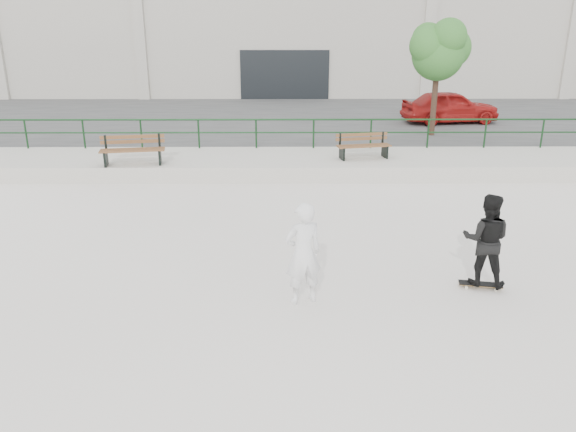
{
  "coord_description": "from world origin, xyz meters",
  "views": [
    {
      "loc": [
        -0.01,
        -8.59,
        4.71
      ],
      "look_at": [
        0.06,
        2.0,
        1.03
      ],
      "focal_mm": 35.0,
      "sensor_mm": 36.0,
      "label": 1
    }
  ],
  "objects_px": {
    "skateboard": "(480,284)",
    "standing_skater": "(486,240)",
    "bench_right": "(363,146)",
    "tree": "(439,48)",
    "seated_skater": "(303,254)",
    "red_car": "(450,107)",
    "bench_left": "(133,150)"
  },
  "relations": [
    {
      "from": "tree",
      "to": "red_car",
      "type": "bearing_deg",
      "value": 63.02
    },
    {
      "from": "bench_right",
      "to": "tree",
      "type": "distance_m",
      "value": 5.84
    },
    {
      "from": "red_car",
      "to": "seated_skater",
      "type": "height_order",
      "value": "red_car"
    },
    {
      "from": "skateboard",
      "to": "standing_skater",
      "type": "xyz_separation_m",
      "value": [
        0.0,
        -0.0,
        0.89
      ]
    },
    {
      "from": "bench_left",
      "to": "skateboard",
      "type": "distance_m",
      "value": 11.34
    },
    {
      "from": "red_car",
      "to": "skateboard",
      "type": "distance_m",
      "value": 15.57
    },
    {
      "from": "tree",
      "to": "red_car",
      "type": "distance_m",
      "value": 4.04
    },
    {
      "from": "red_car",
      "to": "skateboard",
      "type": "xyz_separation_m",
      "value": [
        -3.55,
        -15.12,
        -1.13
      ]
    },
    {
      "from": "bench_left",
      "to": "bench_right",
      "type": "relative_size",
      "value": 1.11
    },
    {
      "from": "skateboard",
      "to": "standing_skater",
      "type": "relative_size",
      "value": 0.46
    },
    {
      "from": "red_car",
      "to": "bench_left",
      "type": "bearing_deg",
      "value": 113.76
    },
    {
      "from": "standing_skater",
      "to": "seated_skater",
      "type": "relative_size",
      "value": 0.94
    },
    {
      "from": "red_car",
      "to": "standing_skater",
      "type": "bearing_deg",
      "value": 158.33
    },
    {
      "from": "bench_left",
      "to": "red_car",
      "type": "xyz_separation_m",
      "value": [
        11.9,
        7.5,
        0.26
      ]
    },
    {
      "from": "bench_left",
      "to": "standing_skater",
      "type": "relative_size",
      "value": 1.16
    },
    {
      "from": "bench_right",
      "to": "standing_skater",
      "type": "relative_size",
      "value": 1.04
    },
    {
      "from": "skateboard",
      "to": "seated_skater",
      "type": "bearing_deg",
      "value": -160.41
    },
    {
      "from": "bench_left",
      "to": "tree",
      "type": "relative_size",
      "value": 0.46
    },
    {
      "from": "seated_skater",
      "to": "standing_skater",
      "type": "bearing_deg",
      "value": 169.06
    },
    {
      "from": "standing_skater",
      "to": "seated_skater",
      "type": "xyz_separation_m",
      "value": [
        -3.34,
        -0.52,
        -0.04
      ]
    },
    {
      "from": "bench_right",
      "to": "red_car",
      "type": "bearing_deg",
      "value": 43.84
    },
    {
      "from": "tree",
      "to": "seated_skater",
      "type": "distance_m",
      "value": 14.25
    },
    {
      "from": "tree",
      "to": "standing_skater",
      "type": "relative_size",
      "value": 2.5
    },
    {
      "from": "bench_right",
      "to": "red_car",
      "type": "relative_size",
      "value": 0.44
    },
    {
      "from": "bench_left",
      "to": "skateboard",
      "type": "bearing_deg",
      "value": -51.7
    },
    {
      "from": "red_car",
      "to": "tree",
      "type": "bearing_deg",
      "value": 144.57
    },
    {
      "from": "seated_skater",
      "to": "bench_right",
      "type": "bearing_deg",
      "value": -123.76
    },
    {
      "from": "standing_skater",
      "to": "skateboard",
      "type": "bearing_deg",
      "value": -7.01
    },
    {
      "from": "bench_left",
      "to": "standing_skater",
      "type": "distance_m",
      "value": 11.31
    },
    {
      "from": "tree",
      "to": "red_car",
      "type": "height_order",
      "value": "tree"
    },
    {
      "from": "bench_right",
      "to": "red_car",
      "type": "xyz_separation_m",
      "value": [
        4.66,
        6.7,
        0.3
      ]
    },
    {
      "from": "bench_right",
      "to": "skateboard",
      "type": "bearing_deg",
      "value": -93.84
    }
  ]
}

